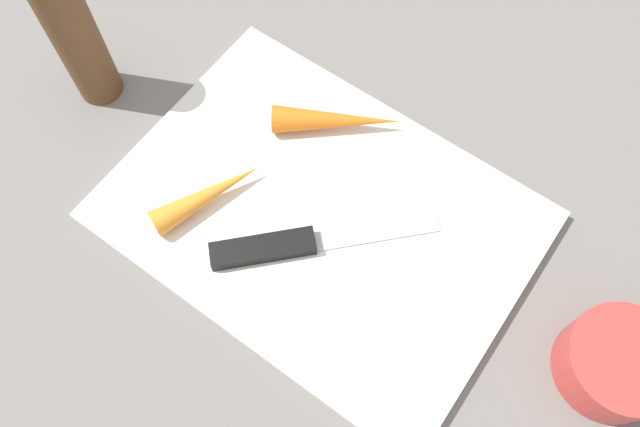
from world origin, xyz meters
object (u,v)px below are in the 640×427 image
(cutting_board, at_px, (320,216))
(pepper_grinder, at_px, (77,38))
(carrot_long, at_px, (336,120))
(knife, at_px, (278,246))
(carrot_short, at_px, (208,195))
(small_bowl, at_px, (616,364))

(cutting_board, distance_m, pepper_grinder, 0.27)
(carrot_long, bearing_deg, knife, -111.35)
(carrot_long, distance_m, carrot_short, 0.14)
(knife, relative_size, small_bowl, 1.79)
(cutting_board, bearing_deg, carrot_short, -151.51)
(carrot_short, xyz_separation_m, small_bowl, (0.35, 0.07, -0.00))
(cutting_board, xyz_separation_m, carrot_long, (-0.04, 0.08, 0.02))
(cutting_board, bearing_deg, knife, -101.14)
(carrot_long, distance_m, small_bowl, 0.31)
(knife, bearing_deg, pepper_grinder, 125.56)
(pepper_grinder, bearing_deg, carrot_short, -12.17)
(carrot_short, relative_size, pepper_grinder, 0.71)
(small_bowl, distance_m, pepper_grinder, 0.53)
(carrot_short, bearing_deg, knife, -68.71)
(cutting_board, xyz_separation_m, knife, (-0.01, -0.05, 0.01))
(small_bowl, height_order, pepper_grinder, pepper_grinder)
(small_bowl, bearing_deg, knife, -165.03)
(carrot_short, relative_size, small_bowl, 1.21)
(carrot_short, distance_m, pepper_grinder, 0.18)
(knife, height_order, carrot_short, carrot_short)
(carrot_long, distance_m, pepper_grinder, 0.24)
(knife, bearing_deg, small_bowl, -30.85)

